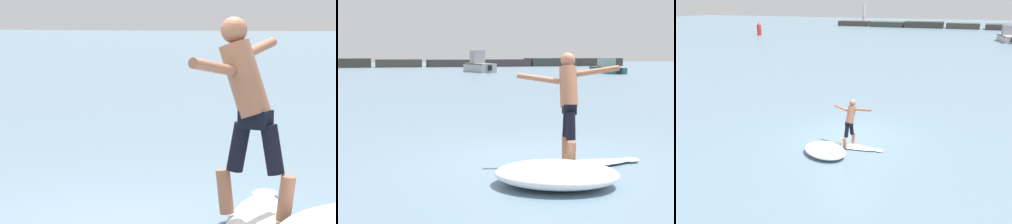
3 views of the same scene
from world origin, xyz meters
TOP-DOWN VIEW (x-y plane):
  - surfboard at (0.24, -0.73)m, footprint 2.49×0.58m
  - surfer at (0.22, -0.65)m, footprint 1.63×0.84m

SIDE VIEW (x-z plane):
  - surfboard at x=0.24m, z-range -0.07..0.15m
  - surfer at x=0.22m, z-range 0.24..2.01m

